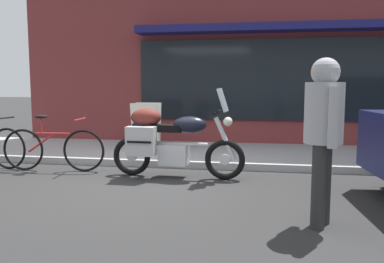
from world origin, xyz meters
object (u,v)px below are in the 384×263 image
object	(u,v)px
touring_motorcycle	(168,139)
pedestrian_walking	(323,122)
parked_bicycle	(53,148)
sandwich_board_sign	(146,126)

from	to	relation	value
touring_motorcycle	pedestrian_walking	xyz separation A→B (m)	(2.01, -1.85, 0.47)
touring_motorcycle	parked_bicycle	xyz separation A→B (m)	(-2.00, 0.14, -0.22)
pedestrian_walking	parked_bicycle	bearing A→B (deg)	153.58
parked_bicycle	pedestrian_walking	distance (m)	4.53
parked_bicycle	sandwich_board_sign	distance (m)	2.10
touring_motorcycle	sandwich_board_sign	xyz separation A→B (m)	(-0.90, 1.91, 0.00)
parked_bicycle	pedestrian_walking	world-z (taller)	pedestrian_walking
parked_bicycle	sandwich_board_sign	size ratio (longest dim) A/B	1.84
pedestrian_walking	sandwich_board_sign	distance (m)	4.78
parked_bicycle	pedestrian_walking	size ratio (longest dim) A/B	1.03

